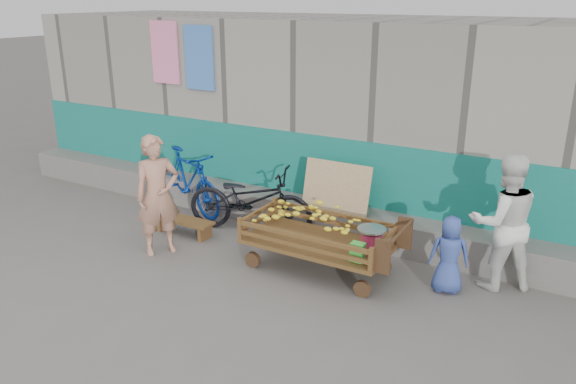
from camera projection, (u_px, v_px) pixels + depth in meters
The scene contains 9 objects.
ground at pixel (228, 302), 6.45m from camera, with size 80.00×80.00×0.00m, color #5E5955.
building_wall at pixel (368, 115), 9.27m from camera, with size 12.00×3.50×3.00m.
banana_cart at pixel (315, 228), 7.03m from camera, with size 2.01×0.92×0.86m.
bench at pixel (184, 223), 8.24m from camera, with size 0.96×0.29×0.24m.
vendor_man at pixel (158, 195), 7.45m from camera, with size 0.60×0.39×1.64m, color tan.
woman at pixel (503, 222), 6.55m from camera, with size 0.81×0.63×1.66m, color white.
child at pixel (449, 255), 6.55m from camera, with size 0.46×0.30×0.95m, color #344B9C.
bicycle_dark at pixel (250, 200), 8.22m from camera, with size 0.66×1.89×0.99m, color black.
bicycle_blue at pixel (189, 181), 9.00m from camera, with size 0.48×1.72×1.03m, color navy.
Camera 1 is at (3.43, -4.55, 3.34)m, focal length 35.00 mm.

